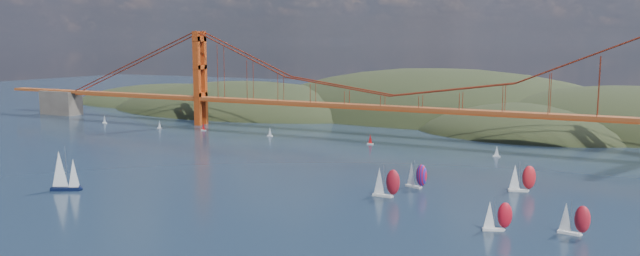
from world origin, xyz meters
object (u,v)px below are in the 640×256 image
Objects in this scene: racer_2 at (574,219)px; racer_3 at (522,178)px; sloop_navy at (64,171)px; racer_rwb at (416,175)px; racer_0 at (386,182)px; racer_1 at (497,216)px.

racer_2 is 46.34m from racer_3.
sloop_navy is at bearing -169.82° from racer_3.
sloop_navy is 1.57× the size of racer_rwb.
racer_2 is at bearing -12.56° from racer_rwb.
racer_2 is at bearing -18.45° from sloop_navy.
racer_0 reaches higher than racer_2.
racer_rwb reaches higher than racer_2.
racer_0 is at bearing -86.65° from racer_rwb.
racer_3 is at bearing 36.82° from racer_0.
racer_2 is at bearing -81.22° from racer_3.
sloop_navy is 1.71× the size of racer_1.
racer_0 is 45.84m from racer_3.
racer_3 is at bearing 71.25° from racer_1.
racer_1 is at bearing -28.72° from racer_rwb.
racer_2 is 0.91× the size of racer_3.
racer_2 is 60.93m from racer_rwb.
racer_0 reaches higher than racer_1.
racer_1 is 0.92× the size of racer_rwb.
racer_3 is 1.06× the size of racer_rwb.
racer_3 reaches higher than racer_rwb.
racer_0 is at bearing -5.41° from sloop_navy.
racer_rwb is (-52.07, 31.63, 0.19)m from racer_2.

